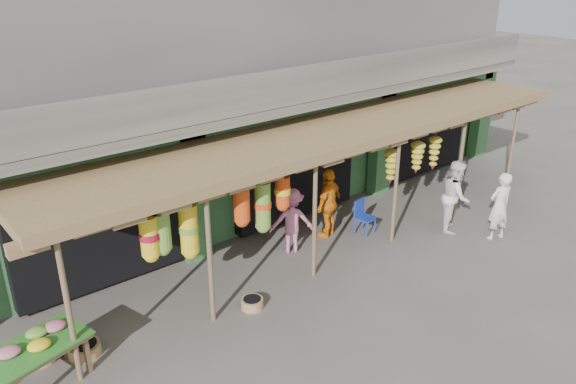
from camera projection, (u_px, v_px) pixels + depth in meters
ground at (356, 250)px, 12.93m from camera, size 80.00×80.00×0.00m
building at (231, 72)px, 15.09m from camera, size 16.40×6.80×7.00m
awning at (330, 136)px, 12.40m from camera, size 14.00×2.70×2.79m
flower_table at (36, 347)px, 8.58m from camera, size 1.67×1.23×0.90m
blue_chair at (363, 214)px, 13.59m from camera, size 0.47×0.48×0.85m
basket_left at (41, 355)px, 9.36m from camera, size 0.53×0.53×0.21m
basket_mid at (84, 349)px, 9.49m from camera, size 0.66×0.66×0.21m
basket_right at (252, 303)px, 10.76m from camera, size 0.49×0.49×0.20m
person_front at (499, 206)px, 13.15m from camera, size 0.69×0.54×1.67m
person_right at (455, 196)px, 13.58m from camera, size 1.10×1.07×1.79m
person_vendor at (329, 203)px, 13.27m from camera, size 1.09×0.72×1.71m
person_shopper at (291, 220)px, 12.60m from camera, size 1.14×0.99×1.53m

